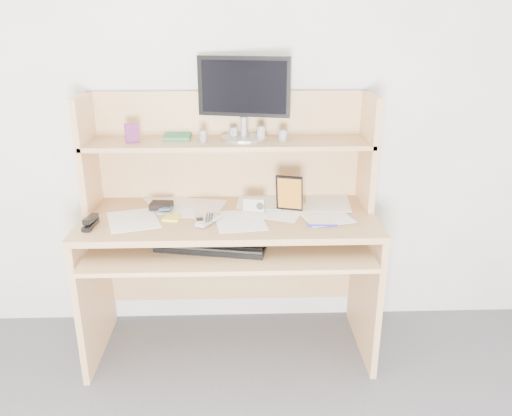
{
  "coord_description": "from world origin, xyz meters",
  "views": [
    {
      "loc": [
        0.05,
        -0.76,
        1.6
      ],
      "look_at": [
        0.13,
        1.43,
        0.8
      ],
      "focal_mm": 35.0,
      "sensor_mm": 36.0,
      "label": 1
    }
  ],
  "objects_px": {
    "desk": "(230,220)",
    "tv_remote": "(209,220)",
    "monitor": "(244,96)",
    "game_case": "(289,193)",
    "keyboard": "(212,245)"
  },
  "relations": [
    {
      "from": "desk",
      "to": "tv_remote",
      "type": "xyz_separation_m",
      "value": [
        -0.09,
        -0.18,
        0.07
      ]
    },
    {
      "from": "desk",
      "to": "monitor",
      "type": "distance_m",
      "value": 0.61
    },
    {
      "from": "keyboard",
      "to": "monitor",
      "type": "xyz_separation_m",
      "value": [
        0.16,
        0.35,
        0.62
      ]
    },
    {
      "from": "desk",
      "to": "monitor",
      "type": "relative_size",
      "value": 3.15
    },
    {
      "from": "tv_remote",
      "to": "game_case",
      "type": "distance_m",
      "value": 0.41
    },
    {
      "from": "game_case",
      "to": "monitor",
      "type": "distance_m",
      "value": 0.52
    },
    {
      "from": "desk",
      "to": "game_case",
      "type": "relative_size",
      "value": 7.73
    },
    {
      "from": "game_case",
      "to": "monitor",
      "type": "relative_size",
      "value": 0.41
    },
    {
      "from": "desk",
      "to": "game_case",
      "type": "xyz_separation_m",
      "value": [
        0.29,
        -0.05,
        0.15
      ]
    },
    {
      "from": "monitor",
      "to": "tv_remote",
      "type": "bearing_deg",
      "value": -105.33
    },
    {
      "from": "tv_remote",
      "to": "game_case",
      "type": "height_order",
      "value": "game_case"
    },
    {
      "from": "desk",
      "to": "tv_remote",
      "type": "distance_m",
      "value": 0.21
    },
    {
      "from": "monitor",
      "to": "keyboard",
      "type": "bearing_deg",
      "value": -99.09
    },
    {
      "from": "game_case",
      "to": "desk",
      "type": "bearing_deg",
      "value": -173.51
    },
    {
      "from": "keyboard",
      "to": "tv_remote",
      "type": "height_order",
      "value": "tv_remote"
    }
  ]
}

